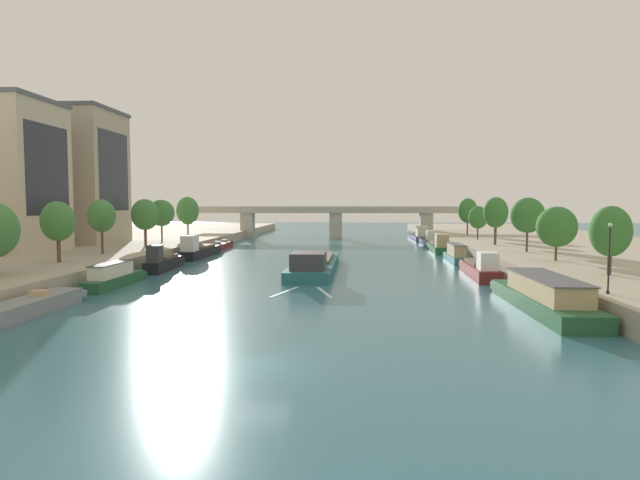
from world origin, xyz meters
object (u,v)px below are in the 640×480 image
(tree_right_far, at_px, (610,231))
(tree_right_third, at_px, (496,213))
(tree_right_distant, at_px, (478,217))
(tree_left_nearest, at_px, (145,215))
(moored_boat_right_far, at_px, (456,254))
(tree_right_midway, at_px, (557,227))
(moored_boat_right_upstream, at_px, (427,240))
(tree_left_third, at_px, (58,221))
(moored_boat_left_midway, at_px, (114,276))
(tree_left_second, at_px, (161,213))
(tree_right_past_mid, at_px, (528,215))
(barge_midriver, at_px, (314,264))
(moored_boat_right_gap_after, at_px, (438,246))
(bridge_far, at_px, (336,218))
(moored_boat_right_second, at_px, (543,296))
(moored_boat_left_lone, at_px, (164,262))
(moored_boat_left_far, at_px, (222,245))
(moored_boat_left_end, at_px, (199,250))
(moored_boat_right_near, at_px, (419,236))
(tree_left_distant, at_px, (188,211))
(tree_right_by_lamp, at_px, (468,211))
(moored_boat_right_lone, at_px, (480,268))
(moored_boat_left_gap_after, at_px, (16,310))
(lamppost_right_bank, at_px, (609,255))
(tree_left_past_mid, at_px, (102,216))

(tree_right_far, height_order, tree_right_third, tree_right_third)
(tree_right_distant, bearing_deg, tree_left_nearest, -160.94)
(moored_boat_right_far, height_order, tree_right_midway, tree_right_midway)
(moored_boat_right_upstream, relative_size, tree_left_third, 1.59)
(moored_boat_left_midway, relative_size, tree_left_second, 1.57)
(tree_right_far, relative_size, tree_right_past_mid, 0.86)
(barge_midriver, height_order, tree_right_midway, tree_right_midway)
(tree_left_third, relative_size, tree_right_far, 1.07)
(tree_right_past_mid, distance_m, tree_right_distant, 23.78)
(moored_boat_right_gap_after, bearing_deg, tree_right_far, -78.77)
(bridge_far, bearing_deg, tree_left_third, -111.14)
(moored_boat_right_far, relative_size, tree_right_distant, 1.89)
(moored_boat_right_second, bearing_deg, tree_left_third, 163.01)
(moored_boat_left_lone, xyz_separation_m, tree_left_third, (-8.35, -7.87, 5.08))
(moored_boat_left_midway, xyz_separation_m, moored_boat_left_lone, (0.28, 12.55, 0.01))
(barge_midriver, xyz_separation_m, tree_left_third, (-26.34, -7.90, 5.19))
(moored_boat_left_far, height_order, tree_left_second, tree_left_second)
(moored_boat_right_second, height_order, tree_left_third, tree_left_third)
(moored_boat_left_end, xyz_separation_m, tree_left_second, (-8.04, 6.79, 5.40))
(moored_boat_right_second, xyz_separation_m, tree_right_past_mid, (7.94, 29.31, 5.32))
(moored_boat_right_gap_after, bearing_deg, moored_boat_right_near, 89.91)
(moored_boat_right_near, relative_size, tree_left_distant, 2.22)
(moored_boat_right_near, relative_size, tree_left_second, 2.42)
(moored_boat_right_far, bearing_deg, moored_boat_left_midway, -147.00)
(tree_right_far, bearing_deg, tree_right_by_lamp, 89.96)
(tree_right_far, bearing_deg, tree_left_nearest, 151.93)
(moored_boat_right_upstream, bearing_deg, moored_boat_right_lone, -90.40)
(moored_boat_right_lone, xyz_separation_m, tree_right_by_lamp, (8.55, 48.18, 5.62))
(moored_boat_left_gap_after, relative_size, bridge_far, 0.23)
(moored_boat_left_midway, bearing_deg, barge_midriver, 34.54)
(moored_boat_left_end, height_order, tree_left_nearest, tree_left_nearest)
(tree_left_nearest, xyz_separation_m, tree_right_past_mid, (52.30, -5.97, 0.11))
(tree_right_midway, distance_m, tree_right_past_mid, 10.58)
(moored_boat_right_gap_after, xyz_separation_m, tree_left_distant, (-44.26, 6.44, 5.70))
(tree_right_far, bearing_deg, moored_boat_left_far, 135.39)
(moored_boat_left_end, height_order, tree_right_midway, tree_right_midway)
(moored_boat_right_far, bearing_deg, moored_boat_left_lone, -162.81)
(tree_left_second, distance_m, tree_right_far, 64.30)
(tree_left_nearest, bearing_deg, moored_boat_right_second, -38.50)
(moored_boat_right_gap_after, relative_size, tree_left_nearest, 2.27)
(bridge_far, bearing_deg, moored_boat_right_near, -18.15)
(tree_right_far, distance_m, lamppost_right_bank, 11.18)
(moored_boat_left_midway, height_order, tree_right_past_mid, tree_right_past_mid)
(moored_boat_right_lone, distance_m, tree_right_past_mid, 15.04)
(tree_right_third, bearing_deg, barge_midriver, -142.86)
(tree_right_third, bearing_deg, moored_boat_right_gap_after, 133.11)
(moored_boat_right_lone, xyz_separation_m, tree_left_past_mid, (-44.45, 5.03, 5.47))
(moored_boat_left_gap_after, bearing_deg, tree_left_past_mid, 105.00)
(moored_boat_left_end, height_order, moored_boat_right_near, moored_boat_left_end)
(tree_right_past_mid, bearing_deg, moored_boat_right_gap_after, 112.62)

